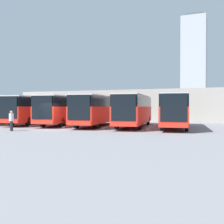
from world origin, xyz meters
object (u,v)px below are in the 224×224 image
object	(u,v)px
bus_5	(11,109)
bus_3	(66,109)
bus_1	(134,109)
bus_4	(36,109)
pedestrian	(11,120)
bus_2	(97,109)
bus_0	(175,110)

from	to	relation	value
bus_5	bus_3	bearing A→B (deg)	169.86
bus_1	bus_4	bearing A→B (deg)	-8.88
pedestrian	bus_1	bearing A→B (deg)	76.20
bus_1	bus_2	size ratio (longest dim) A/B	1.00
bus_3	bus_4	bearing A→B (deg)	-8.57
bus_4	bus_5	bearing A→B (deg)	-11.71
bus_1	bus_3	bearing A→B (deg)	-9.03
bus_2	bus_5	world-z (taller)	same
bus_2	bus_4	bearing A→B (deg)	-10.53
bus_2	pedestrian	world-z (taller)	bus_2
bus_4	bus_0	bearing A→B (deg)	172.17
bus_5	pedestrian	world-z (taller)	bus_5
bus_1	bus_5	bearing A→B (deg)	-9.59
bus_0	bus_2	xyz separation A→B (m)	(8.53, 0.47, 0.00)
bus_0	bus_2	world-z (taller)	same
bus_2	bus_3	distance (m)	4.28
bus_2	bus_3	xyz separation A→B (m)	(4.27, -0.32, 0.00)
bus_0	bus_1	size ratio (longest dim) A/B	1.00
bus_3	bus_4	distance (m)	4.27
bus_0	bus_4	xyz separation A→B (m)	(17.06, 0.12, 0.00)
bus_1	pedestrian	xyz separation A→B (m)	(8.80, 8.77, -0.90)
bus_2	bus_3	size ratio (longest dim) A/B	1.00
bus_0	bus_4	bearing A→B (deg)	-7.83
bus_3	bus_5	world-z (taller)	same
bus_5	bus_0	bearing A→B (deg)	171.40
bus_3	bus_0	bearing A→B (deg)	172.42
bus_2	pedestrian	bearing A→B (deg)	53.87
bus_4	bus_5	world-z (taller)	same
bus_1	bus_2	world-z (taller)	same
bus_0	bus_1	distance (m)	4.27
bus_0	bus_5	xyz separation A→B (m)	(21.33, -0.14, 0.00)
bus_3	bus_4	size ratio (longest dim) A/B	1.00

